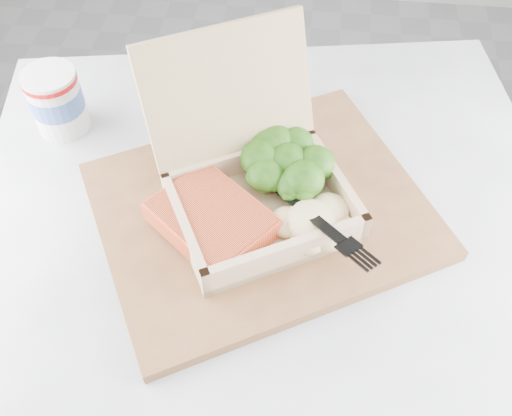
# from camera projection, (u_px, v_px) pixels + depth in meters

# --- Properties ---
(cafe_table) EXTENTS (0.85, 0.85, 0.71)m
(cafe_table) POSITION_uv_depth(u_px,v_px,m) (270.00, 310.00, 0.82)
(cafe_table) COLOR black
(cafe_table) RESTS_ON floor
(serving_tray) EXTENTS (0.48, 0.45, 0.02)m
(serving_tray) POSITION_uv_depth(u_px,v_px,m) (262.00, 210.00, 0.69)
(serving_tray) COLOR brown
(serving_tray) RESTS_ON cafe_table
(takeout_container) EXTENTS (0.28, 0.28, 0.18)m
(takeout_container) POSITION_uv_depth(u_px,v_px,m) (251.00, 172.00, 0.66)
(takeout_container) COLOR tan
(takeout_container) RESTS_ON serving_tray
(salmon_fillet) EXTENTS (0.16, 0.16, 0.03)m
(salmon_fillet) POSITION_uv_depth(u_px,v_px,m) (212.00, 219.00, 0.64)
(salmon_fillet) COLOR #F1572F
(salmon_fillet) RESTS_ON takeout_container
(broccoli_pile) EXTENTS (0.11, 0.11, 0.04)m
(broccoli_pile) POSITION_uv_depth(u_px,v_px,m) (288.00, 167.00, 0.68)
(broccoli_pile) COLOR #356D18
(broccoli_pile) RESTS_ON takeout_container
(mashed_potatoes) EXTENTS (0.10, 0.08, 0.03)m
(mashed_potatoes) POSITION_uv_depth(u_px,v_px,m) (311.00, 221.00, 0.64)
(mashed_potatoes) COLOR beige
(mashed_potatoes) RESTS_ON takeout_container
(plastic_fork) EXTENTS (0.12, 0.14, 0.03)m
(plastic_fork) POSITION_uv_depth(u_px,v_px,m) (297.00, 201.00, 0.64)
(plastic_fork) COLOR black
(plastic_fork) RESTS_ON mashed_potatoes
(paper_cup) EXTENTS (0.07, 0.07, 0.09)m
(paper_cup) POSITION_uv_depth(u_px,v_px,m) (56.00, 99.00, 0.76)
(paper_cup) COLOR silver
(paper_cup) RESTS_ON cafe_table
(receipt) EXTENTS (0.12, 0.16, 0.00)m
(receipt) POSITION_uv_depth(u_px,v_px,m) (234.00, 103.00, 0.82)
(receipt) COLOR white
(receipt) RESTS_ON cafe_table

